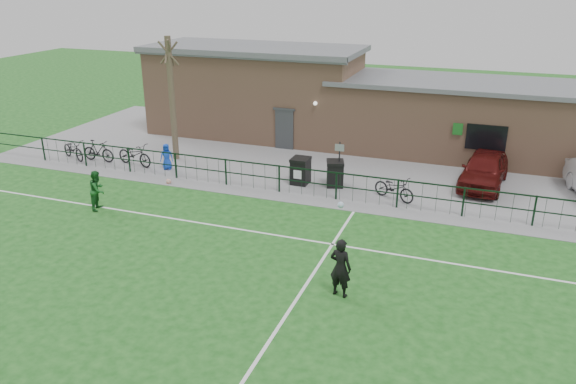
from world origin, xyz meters
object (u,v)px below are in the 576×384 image
(spectator_child, at_px, (167,157))
(bicycle_e, at_px, (394,188))
(wheelie_bin_left, at_px, (301,172))
(bicycle_b, at_px, (98,151))
(bicycle_a, at_px, (73,149))
(ball_ground, at_px, (169,181))
(bare_tree, at_px, (172,100))
(car_maroon, at_px, (484,169))
(wheelie_bin_right, at_px, (335,174))
(bicycle_c, at_px, (135,154))
(outfield_player, at_px, (98,190))
(sign_post, at_px, (339,164))

(spectator_child, bearing_deg, bicycle_e, -21.51)
(wheelie_bin_left, height_order, bicycle_b, wheelie_bin_left)
(bicycle_a, height_order, ball_ground, bicycle_a)
(bare_tree, distance_m, wheelie_bin_left, 7.53)
(bare_tree, bearing_deg, bicycle_a, -159.10)
(bicycle_b, relative_size, spectator_child, 1.44)
(car_maroon, height_order, spectator_child, car_maroon)
(wheelie_bin_right, relative_size, spectator_child, 0.85)
(car_maroon, xyz_separation_m, bicycle_c, (-15.90, -2.88, -0.19))
(wheelie_bin_right, height_order, ball_ground, wheelie_bin_right)
(spectator_child, bearing_deg, wheelie_bin_left, -17.88)
(car_maroon, height_order, outfield_player, outfield_player)
(wheelie_bin_right, relative_size, bicycle_a, 0.55)
(bare_tree, distance_m, bicycle_a, 5.67)
(wheelie_bin_left, height_order, sign_post, sign_post)
(bicycle_e, relative_size, ball_ground, 8.19)
(car_maroon, relative_size, bicycle_e, 2.30)
(car_maroon, bearing_deg, bicycle_a, -164.92)
(bare_tree, distance_m, wheelie_bin_right, 8.93)
(wheelie_bin_left, xyz_separation_m, sign_post, (1.68, 0.23, 0.45))
(car_maroon, distance_m, outfield_player, 16.18)
(wheelie_bin_left, distance_m, bicycle_e, 4.24)
(wheelie_bin_left, distance_m, sign_post, 1.75)
(spectator_child, height_order, outfield_player, outfield_player)
(bare_tree, height_order, bicycle_a, bare_tree)
(bicycle_b, relative_size, outfield_player, 1.13)
(wheelie_bin_left, height_order, bicycle_c, bicycle_c)
(bicycle_a, bearing_deg, wheelie_bin_right, -62.46)
(sign_post, bearing_deg, outfield_player, -145.47)
(car_maroon, height_order, ball_ground, car_maroon)
(wheelie_bin_right, height_order, spectator_child, spectator_child)
(bare_tree, relative_size, wheelie_bin_left, 5.50)
(car_maroon, xyz_separation_m, bicycle_e, (-3.36, -2.96, -0.24))
(bare_tree, relative_size, bicycle_b, 3.37)
(bare_tree, distance_m, bicycle_e, 11.63)
(sign_post, bearing_deg, bicycle_b, -176.64)
(spectator_child, bearing_deg, bicycle_b, 161.26)
(bare_tree, height_order, bicycle_c, bare_tree)
(wheelie_bin_right, height_order, bicycle_b, bicycle_b)
(bicycle_a, bearing_deg, car_maroon, -56.97)
(wheelie_bin_left, xyz_separation_m, bicycle_e, (4.21, -0.47, -0.05))
(ball_ground, bearing_deg, bare_tree, 115.37)
(bare_tree, distance_m, ball_ground, 4.61)
(wheelie_bin_right, distance_m, bicycle_c, 9.86)
(ball_ground, bearing_deg, bicycle_e, 9.18)
(wheelie_bin_left, bearing_deg, wheelie_bin_right, 9.37)
(wheelie_bin_left, height_order, spectator_child, spectator_child)
(wheelie_bin_left, relative_size, ball_ground, 4.73)
(bicycle_c, bearing_deg, bicycle_e, -78.93)
(bicycle_b, bearing_deg, outfield_player, -140.71)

